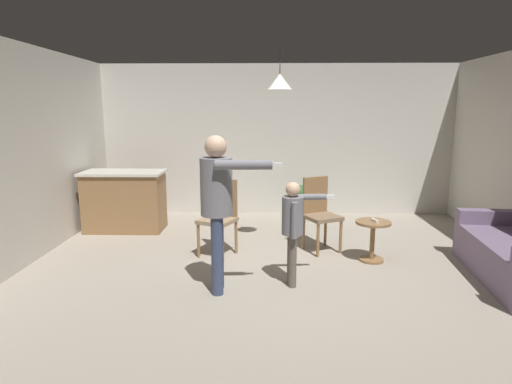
# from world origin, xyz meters

# --- Properties ---
(ground) EXTENTS (7.68, 7.68, 0.00)m
(ground) POSITION_xyz_m (0.00, 0.00, 0.00)
(ground) COLOR #9E9384
(wall_back) EXTENTS (6.40, 0.10, 2.70)m
(wall_back) POSITION_xyz_m (0.00, 3.20, 1.35)
(wall_back) COLOR beige
(wall_back) RESTS_ON ground
(kitchen_counter) EXTENTS (1.26, 0.66, 0.95)m
(kitchen_counter) POSITION_xyz_m (-2.45, 1.96, 0.48)
(kitchen_counter) COLOR olive
(kitchen_counter) RESTS_ON ground
(side_table_by_couch) EXTENTS (0.44, 0.44, 0.52)m
(side_table_by_couch) POSITION_xyz_m (1.14, 0.61, 0.33)
(side_table_by_couch) COLOR olive
(side_table_by_couch) RESTS_ON ground
(person_adult) EXTENTS (0.83, 0.48, 1.65)m
(person_adult) POSITION_xyz_m (-0.70, -0.35, 1.02)
(person_adult) COLOR #384260
(person_adult) RESTS_ON ground
(person_child) EXTENTS (0.58, 0.37, 1.15)m
(person_child) POSITION_xyz_m (0.08, -0.17, 0.71)
(person_child) COLOR #60564C
(person_child) RESTS_ON ground
(dining_chair_by_counter) EXTENTS (0.56, 0.56, 1.00)m
(dining_chair_by_counter) POSITION_xyz_m (0.52, 1.05, 0.55)
(dining_chair_by_counter) COLOR olive
(dining_chair_by_counter) RESTS_ON ground
(dining_chair_near_wall) EXTENTS (0.56, 0.56, 1.00)m
(dining_chair_near_wall) POSITION_xyz_m (-0.81, 0.84, 0.55)
(dining_chair_near_wall) COLOR olive
(dining_chair_near_wall) RESTS_ON ground
(potted_plant_corner) EXTENTS (0.42, 0.42, 0.64)m
(potted_plant_corner) POSITION_xyz_m (0.40, 2.53, 0.35)
(potted_plant_corner) COLOR #B7B2AD
(potted_plant_corner) RESTS_ON ground
(spare_remote_on_table) EXTENTS (0.08, 0.13, 0.04)m
(spare_remote_on_table) POSITION_xyz_m (1.15, 0.58, 0.54)
(spare_remote_on_table) COLOR white
(spare_remote_on_table) RESTS_ON side_table_by_couch
(ceiling_light_pendant) EXTENTS (0.32, 0.32, 0.55)m
(ceiling_light_pendant) POSITION_xyz_m (-0.04, 1.01, 2.25)
(ceiling_light_pendant) COLOR silver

